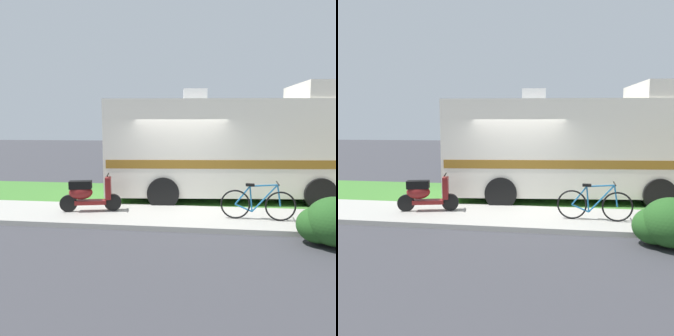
% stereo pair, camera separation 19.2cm
% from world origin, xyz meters
% --- Properties ---
extents(ground_plane, '(80.00, 80.00, 0.00)m').
position_xyz_m(ground_plane, '(0.00, 0.00, 0.00)').
color(ground_plane, '#38383D').
extents(sidewalk, '(24.00, 2.00, 0.12)m').
position_xyz_m(sidewalk, '(0.00, -1.20, 0.06)').
color(sidewalk, '#9E9B93').
rests_on(sidewalk, ground).
extents(grass_strip, '(24.00, 3.40, 0.08)m').
position_xyz_m(grass_strip, '(0.00, 1.50, 0.04)').
color(grass_strip, '#3D752D').
rests_on(grass_strip, ground).
extents(motorhome_rv, '(7.63, 3.16, 3.56)m').
position_xyz_m(motorhome_rv, '(1.52, 1.24, 1.69)').
color(motorhome_rv, silver).
rests_on(motorhome_rv, ground).
extents(scooter, '(1.55, 0.63, 0.97)m').
position_xyz_m(scooter, '(-2.32, -1.13, 0.58)').
color(scooter, black).
rests_on(scooter, ground).
extents(bicycle, '(1.73, 0.52, 0.90)m').
position_xyz_m(bicycle, '(1.91, -1.39, 0.51)').
color(bicycle, black).
rests_on(bicycle, ground).
extents(pickup_truck_near, '(5.26, 2.45, 1.87)m').
position_xyz_m(pickup_truck_near, '(1.32, 5.97, 0.99)').
color(pickup_truck_near, '#1E2328').
rests_on(pickup_truck_near, ground).
extents(bush_by_porch, '(1.35, 1.01, 0.96)m').
position_xyz_m(bush_by_porch, '(3.18, -2.69, 0.45)').
color(bush_by_porch, '#23511E').
rests_on(bush_by_porch, ground).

